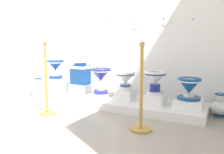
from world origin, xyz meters
TOP-DOWN VIEW (x-y plane):
  - ground_plane at (1.85, 0.69)m, footprint 5.71×5.39m
  - wall_back at (1.85, 2.62)m, footprint 3.91×0.06m
  - display_platform at (1.85, 2.15)m, footprint 2.99×0.83m
  - plinth_block_slender_white at (0.58, 2.14)m, footprint 0.34×0.39m
  - antique_toilet_slender_white at (0.58, 2.14)m, footprint 0.33×0.33m
  - plinth_block_leftmost at (1.11, 2.23)m, footprint 0.29×0.35m
  - antique_toilet_leftmost at (1.11, 2.23)m, footprint 0.32×0.25m
  - plinth_block_squat_floral at (1.60, 2.15)m, footprint 0.32×0.38m
  - antique_toilet_squat_floral at (1.60, 2.15)m, footprint 0.35×0.35m
  - plinth_block_broad_patterned at (2.09, 2.13)m, footprint 0.28×0.29m
  - antique_toilet_broad_patterned at (2.09, 2.13)m, footprint 0.32×0.32m
  - plinth_block_tall_cobalt at (2.58, 2.12)m, footprint 0.30×0.31m
  - antique_toilet_tall_cobalt at (2.58, 2.12)m, footprint 0.34×0.34m
  - plinth_block_pale_glazed at (3.09, 2.08)m, footprint 0.39×0.29m
  - antique_toilet_pale_glazed at (3.09, 2.08)m, footprint 0.32×0.32m
  - info_placard_first at (0.59, 2.58)m, footprint 0.12×0.01m
  - info_placard_second at (1.09, 2.58)m, footprint 0.10×0.01m
  - info_placard_third at (1.62, 2.58)m, footprint 0.10×0.01m
  - info_placard_fourth at (2.06, 2.58)m, footprint 0.11×0.01m
  - info_placard_fifth at (2.61, 2.58)m, footprint 0.12×0.01m
  - info_placard_sixth at (3.06, 2.58)m, footprint 0.11×0.01m
  - decorative_vase_companion at (0.20, 2.05)m, footprint 0.28×0.28m
  - decorative_vase_corner at (3.48, 2.31)m, footprint 0.27×0.27m
  - stanchion_post_near_left at (1.22, 1.25)m, footprint 0.23×0.23m
  - stanchion_post_near_right at (2.68, 1.29)m, footprint 0.27×0.27m

SIDE VIEW (x-z plane):
  - ground_plane at x=1.85m, z-range -0.02..0.00m
  - display_platform at x=1.85m, z-range 0.00..0.13m
  - decorative_vase_corner at x=3.48m, z-range -0.03..0.31m
  - plinth_block_squat_floral at x=1.60m, z-range 0.13..0.18m
  - decorative_vase_companion at x=0.20m, z-range -0.03..0.35m
  - plinth_block_pale_glazed at x=3.09m, z-range 0.13..0.25m
  - plinth_block_tall_cobalt at x=2.58m, z-range 0.13..0.26m
  - plinth_block_leftmost at x=1.11m, z-range 0.13..0.30m
  - plinth_block_broad_patterned at x=2.09m, z-range 0.13..0.30m
  - plinth_block_slender_white at x=0.58m, z-range 0.13..0.38m
  - stanchion_post_near_right at x=2.68m, z-range -0.22..0.82m
  - stanchion_post_near_left at x=1.22m, z-range -0.18..0.90m
  - antique_toilet_pale_glazed at x=3.09m, z-range 0.28..0.59m
  - antique_toilet_broad_patterned at x=2.09m, z-range 0.33..0.62m
  - antique_toilet_squat_floral at x=1.60m, z-range 0.26..0.70m
  - antique_toilet_tall_cobalt at x=2.58m, z-range 0.32..0.68m
  - antique_toilet_leftmost at x=1.11m, z-range 0.30..0.74m
  - antique_toilet_slender_white at x=0.58m, z-range 0.44..0.80m
  - info_placard_second at x=1.09m, z-range 1.28..1.43m
  - info_placard_first at x=0.59m, z-range 1.30..1.44m
  - info_placard_third at x=1.62m, z-range 1.30..1.45m
  - info_placard_sixth at x=3.06m, z-range 1.31..1.44m
  - info_placard_fourth at x=2.06m, z-range 1.31..1.45m
  - info_placard_fifth at x=2.61m, z-range 1.35..1.47m
  - wall_back at x=1.85m, z-range 0.00..3.22m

